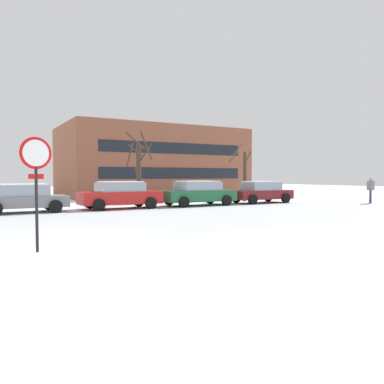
% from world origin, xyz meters
% --- Properties ---
extents(ground_plane, '(120.00, 120.00, 0.00)m').
position_xyz_m(ground_plane, '(0.00, 0.00, 0.00)').
color(ground_plane, white).
extents(road_surface, '(80.00, 9.67, 0.00)m').
position_xyz_m(road_surface, '(0.00, 3.83, 0.00)').
color(road_surface, '#B7BCC4').
rests_on(road_surface, ground).
extents(stop_sign, '(0.74, 0.20, 2.72)m').
position_xyz_m(stop_sign, '(-1.13, -1.66, 1.91)').
color(stop_sign, black).
rests_on(stop_sign, ground).
extents(parked_car_gray, '(4.08, 2.16, 1.42)m').
position_xyz_m(parked_car_gray, '(-0.24, 9.37, 0.72)').
color(parked_car_gray, slate).
rests_on(parked_car_gray, ground).
extents(parked_car_red, '(4.46, 2.04, 1.52)m').
position_xyz_m(parked_car_red, '(4.67, 9.27, 0.77)').
color(parked_car_red, red).
rests_on(parked_car_red, ground).
extents(parked_car_green, '(4.56, 2.18, 1.52)m').
position_xyz_m(parked_car_green, '(9.59, 9.17, 0.77)').
color(parked_car_green, '#1E6038').
rests_on(parked_car_green, ground).
extents(parked_car_maroon, '(4.28, 2.04, 1.46)m').
position_xyz_m(parked_car_maroon, '(14.50, 9.15, 0.74)').
color(parked_car_maroon, maroon).
rests_on(parked_car_maroon, ground).
extents(pedestrian_crossing, '(0.40, 0.40, 1.72)m').
position_xyz_m(pedestrian_crossing, '(20.53, 5.22, 1.00)').
color(pedestrian_crossing, '#2D334C').
rests_on(pedestrian_crossing, ground).
extents(tree_far_right, '(1.86, 1.86, 4.61)m').
position_xyz_m(tree_far_right, '(6.86, 12.02, 2.30)').
color(tree_far_right, '#423326').
rests_on(tree_far_right, ground).
extents(tree_far_mid, '(1.67, 1.45, 4.21)m').
position_xyz_m(tree_far_mid, '(14.75, 11.39, 1.96)').
color(tree_far_mid, '#423326').
rests_on(tree_far_mid, ground).
extents(building_far_right, '(15.97, 9.62, 6.25)m').
position_xyz_m(building_far_right, '(12.17, 22.17, 3.12)').
color(building_far_right, brown).
rests_on(building_far_right, ground).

